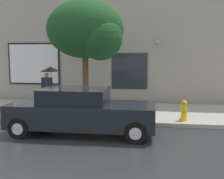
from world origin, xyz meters
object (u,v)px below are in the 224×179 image
fire_hydrant (184,110)px  street_tree (88,31)px  parked_car (81,111)px  pedestrian_with_umbrella (49,75)px

fire_hydrant → street_tree: street_tree is taller
parked_car → fire_hydrant: parked_car is taller
fire_hydrant → street_tree: bearing=169.0°
fire_hydrant → street_tree: (-3.70, 0.72, 2.92)m
pedestrian_with_umbrella → street_tree: bearing=-30.9°
parked_car → street_tree: size_ratio=1.02×
parked_car → pedestrian_with_umbrella: pedestrian_with_umbrella is taller
fire_hydrant → parked_car: bearing=-153.8°
fire_hydrant → street_tree: 4.77m
pedestrian_with_umbrella → street_tree: (2.12, -1.27, 1.83)m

